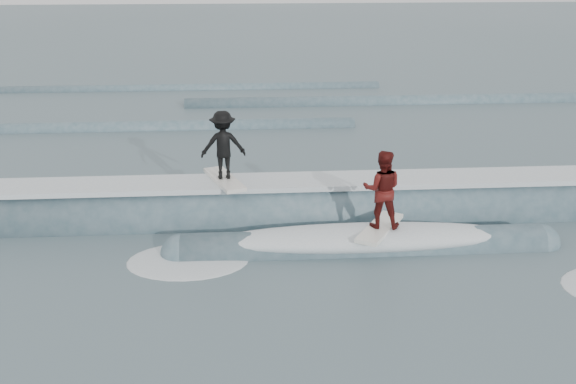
{
  "coord_description": "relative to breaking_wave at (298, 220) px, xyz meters",
  "views": [
    {
      "loc": [
        -1.07,
        -12.07,
        6.96
      ],
      "look_at": [
        0.0,
        3.37,
        1.1
      ],
      "focal_mm": 40.0,
      "sensor_mm": 36.0,
      "label": 1
    }
  ],
  "objects": [
    {
      "name": "whitewater",
      "position": [
        1.25,
        -5.84,
        -0.05
      ],
      "size": [
        12.8,
        8.45,
        0.1
      ],
      "color": "white",
      "rests_on": "ground"
    },
    {
      "name": "ground",
      "position": [
        -0.31,
        -3.98,
        -0.05
      ],
      "size": [
        160.0,
        160.0,
        0.0
      ],
      "primitive_type": "plane",
      "color": "#3C5258",
      "rests_on": "ground"
    },
    {
      "name": "far_swells",
      "position": [
        -0.88,
        13.67,
        -0.05
      ],
      "size": [
        36.59,
        8.65,
        0.8
      ],
      "color": "#3C5864",
      "rests_on": "ground"
    },
    {
      "name": "surfer_red",
      "position": [
        1.87,
        -1.82,
        1.44
      ],
      "size": [
        1.52,
        1.99,
        2.03
      ],
      "color": "white",
      "rests_on": "ground"
    },
    {
      "name": "surfer_black",
      "position": [
        -1.97,
        0.38,
        1.99
      ],
      "size": [
        1.25,
        2.07,
        1.94
      ],
      "color": "silver",
      "rests_on": "ground"
    },
    {
      "name": "breaking_wave",
      "position": [
        0.0,
        0.0,
        0.0
      ],
      "size": [
        19.93,
        3.79,
        2.03
      ],
      "color": "#3C5864",
      "rests_on": "ground"
    }
  ]
}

